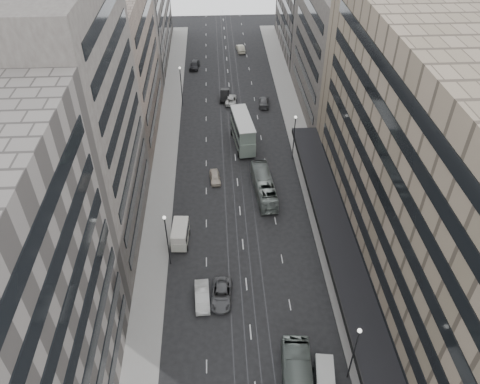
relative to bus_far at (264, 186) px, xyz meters
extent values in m
plane|color=black|center=(-3.90, -25.81, -1.52)|extent=(220.00, 220.00, 0.00)
cube|color=gray|center=(8.10, 11.69, -1.44)|extent=(4.00, 125.00, 0.15)
cube|color=gray|center=(-15.90, 11.69, -1.44)|extent=(4.00, 125.00, 0.15)
cube|color=gray|center=(17.60, -17.81, 13.48)|extent=(15.00, 60.00, 30.00)
cube|color=black|center=(8.10, -17.81, 2.48)|extent=(4.40, 60.00, 0.50)
cube|color=#443F3B|center=(17.60, 26.19, 10.48)|extent=(15.00, 28.00, 24.00)
cube|color=#443F3B|center=(-25.40, -6.81, 15.48)|extent=(15.00, 26.00, 34.00)
cube|color=#73645A|center=(-25.40, 20.19, 10.98)|extent=(15.00, 28.00, 25.00)
cylinder|color=#262628|center=(5.80, -30.81, 2.48)|extent=(0.16, 0.16, 8.00)
sphere|color=silver|center=(5.80, -30.81, 6.58)|extent=(0.44, 0.44, 0.44)
cylinder|color=#262628|center=(5.80, 9.19, 2.48)|extent=(0.16, 0.16, 8.00)
sphere|color=silver|center=(5.80, 9.19, 6.58)|extent=(0.44, 0.44, 0.44)
cylinder|color=#262628|center=(-13.60, -13.81, 2.48)|extent=(0.16, 0.16, 8.00)
sphere|color=silver|center=(-13.60, -13.81, 6.58)|extent=(0.44, 0.44, 0.44)
cylinder|color=#262628|center=(-13.60, 29.19, 2.48)|extent=(0.16, 0.16, 8.00)
sphere|color=silver|center=(-13.60, 29.19, 6.58)|extent=(0.44, 0.44, 0.44)
imported|color=gray|center=(0.00, 0.00, 0.00)|extent=(3.30, 11.06, 3.04)
cube|color=slate|center=(-2.40, 14.05, 0.31)|extent=(3.93, 10.23, 2.55)
cube|color=slate|center=(-2.40, 14.05, 2.69)|extent=(3.82, 9.83, 2.22)
cube|color=silver|center=(-2.40, 14.05, 3.87)|extent=(3.93, 10.23, 0.13)
cylinder|color=black|center=(-3.35, 10.32, -0.97)|extent=(0.44, 1.14, 1.11)
cylinder|color=black|center=(-0.60, 10.64, -0.97)|extent=(0.44, 1.14, 1.11)
cylinder|color=black|center=(-4.20, 17.45, -0.97)|extent=(0.44, 1.14, 1.11)
cylinder|color=black|center=(-1.45, 17.78, -0.97)|extent=(0.44, 1.14, 1.11)
cube|color=#54595C|center=(3.08, -31.64, -0.62)|extent=(2.41, 4.58, 1.14)
cube|color=#A2A29E|center=(3.08, -31.64, 0.39)|extent=(2.36, 4.49, 0.89)
cylinder|color=black|center=(2.37, -30.09, -1.19)|extent=(0.27, 0.67, 0.65)
cylinder|color=black|center=(4.18, -30.34, -1.19)|extent=(0.27, 0.67, 0.65)
cube|color=beige|center=(-12.37, -9.93, -0.45)|extent=(2.35, 4.68, 1.40)
cube|color=beige|center=(-12.37, -9.93, 0.80)|extent=(2.31, 4.59, 1.10)
cylinder|color=black|center=(-13.49, -11.36, -1.16)|extent=(0.25, 0.74, 0.73)
cylinder|color=black|center=(-11.45, -11.50, -1.16)|extent=(0.25, 0.74, 0.73)
cylinder|color=black|center=(-13.29, -8.36, -1.16)|extent=(0.25, 0.74, 0.73)
cylinder|color=black|center=(-11.25, -8.50, -1.16)|extent=(0.25, 0.74, 0.73)
imported|color=silver|center=(-9.37, -20.07, -0.71)|extent=(1.92, 4.96, 1.61)
imported|color=#535355|center=(-7.05, -19.87, -0.79)|extent=(2.92, 5.48, 1.47)
imported|color=beige|center=(-7.48, 3.78, -0.84)|extent=(1.95, 4.14, 1.37)
imported|color=black|center=(-5.02, 31.73, -0.68)|extent=(2.13, 5.22, 1.68)
imported|color=silver|center=(-3.84, 29.99, -0.83)|extent=(2.56, 5.07, 1.37)
imported|color=#4F4F51|center=(2.79, 28.41, -0.79)|extent=(2.58, 5.21, 1.46)
imported|color=#272729|center=(-11.51, 47.19, -0.67)|extent=(2.62, 5.18, 1.69)
imported|color=beige|center=(-0.29, 56.44, -0.72)|extent=(2.13, 4.96, 1.59)
camera|label=1|loc=(-6.90, -56.09, 44.16)|focal=35.00mm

